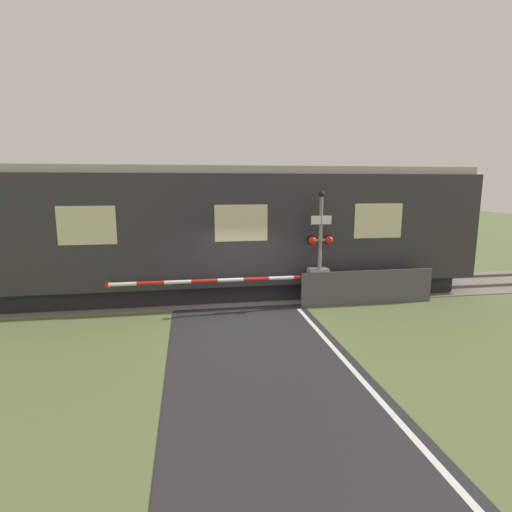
{
  "coord_description": "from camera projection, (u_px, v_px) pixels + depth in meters",
  "views": [
    {
      "loc": [
        -1.46,
        -10.27,
        3.75
      ],
      "look_at": [
        0.6,
        1.97,
        1.52
      ],
      "focal_mm": 28.0,
      "sensor_mm": 36.0,
      "label": 1
    }
  ],
  "objects": [
    {
      "name": "roadside_fence",
      "position": [
        368.0,
        288.0,
        12.57
      ],
      "size": [
        4.33,
        0.06,
        1.1
      ],
      "color": "#4C4C51",
      "rests_on": "ground_plane"
    },
    {
      "name": "track_bed",
      "position": [
        234.0,
        293.0,
        13.89
      ],
      "size": [
        36.0,
        3.2,
        0.13
      ],
      "color": "slate",
      "rests_on": "ground_plane"
    },
    {
      "name": "ground_plane",
      "position": [
        246.0,
        324.0,
        10.87
      ],
      "size": [
        80.0,
        80.0,
        0.0
      ],
      "primitive_type": "plane",
      "color": "#5B6B3D"
    },
    {
      "name": "signal_post",
      "position": [
        320.0,
        242.0,
        12.08
      ],
      "size": [
        0.84,
        0.26,
        3.57
      ],
      "color": "gray",
      "rests_on": "ground_plane"
    },
    {
      "name": "crossing_barrier",
      "position": [
        299.0,
        285.0,
        12.39
      ],
      "size": [
        6.65,
        0.44,
        1.19
      ],
      "color": "gray",
      "rests_on": "ground_plane"
    },
    {
      "name": "train",
      "position": [
        236.0,
        231.0,
        13.52
      ],
      "size": [
        16.19,
        2.77,
        4.32
      ],
      "color": "black",
      "rests_on": "ground_plane"
    }
  ]
}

